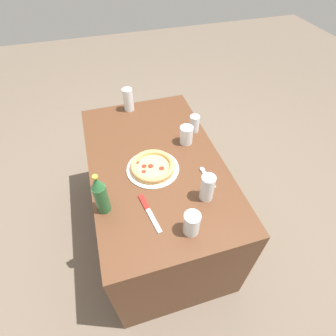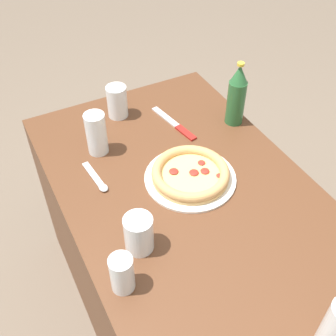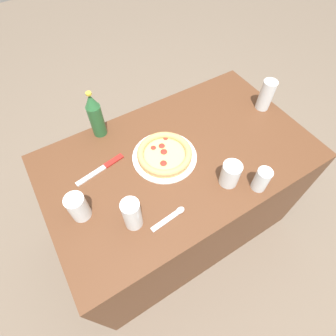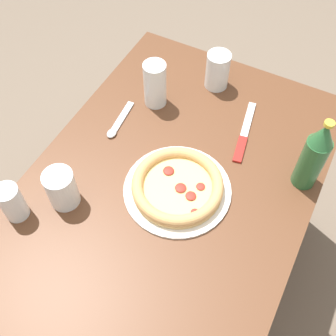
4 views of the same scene
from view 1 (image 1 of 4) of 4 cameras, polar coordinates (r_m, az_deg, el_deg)
The scene contains 11 objects.
ground_plane at distance 2.09m, azimuth -2.11°, elevation -12.35°, with size 8.00×8.00×0.00m, color #6B5B4C.
table at distance 1.79m, azimuth -2.42°, elevation -6.46°, with size 1.24×0.75×0.72m.
pizza_margherita at distance 1.45m, azimuth -3.35°, elevation 0.31°, with size 0.29×0.29×0.04m.
glass_orange_juice at distance 1.69m, azimuth 5.76°, elevation 9.41°, with size 0.06×0.06×0.11m.
glass_red_wine at distance 1.88m, azimuth -8.64°, elevation 14.36°, with size 0.07×0.07×0.16m.
glass_lemonade at distance 1.60m, azimuth 3.99°, elevation 7.02°, with size 0.08×0.08×0.11m.
glass_iced_tea at distance 1.19m, azimuth 5.16°, elevation -12.03°, with size 0.08×0.08×0.12m.
glass_cola at distance 1.30m, azimuth 8.51°, elevation -4.49°, with size 0.07×0.07×0.15m.
beer_bottle at distance 1.25m, azimuth -14.50°, elevation -5.61°, with size 0.07×0.07×0.24m.
knife at distance 1.29m, azimuth -4.22°, elevation -9.33°, with size 0.24×0.06×0.01m.
spoon at distance 1.45m, azimuth 8.19°, elevation -1.42°, with size 0.16×0.04×0.01m.
Camera 1 is at (-1.04, 0.23, 1.79)m, focal length 28.00 mm.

